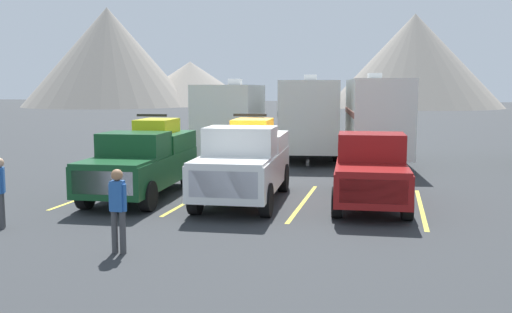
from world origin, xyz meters
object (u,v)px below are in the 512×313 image
object	(u,v)px
pickup_truck_a	(144,159)
camper_trailer_c	(376,116)
camper_trailer_b	(310,115)
person_b	(0,188)
pickup_truck_c	(370,167)
camper_trailer_a	(232,117)
person_a	(118,205)
pickup_truck_b	(245,161)

from	to	relation	value
pickup_truck_a	camper_trailer_c	distance (m)	11.73
pickup_truck_a	camper_trailer_b	world-z (taller)	camper_trailer_b
pickup_truck_a	camper_trailer_b	bearing A→B (deg)	69.75
camper_trailer_c	person_b	distance (m)	16.49
pickup_truck_c	camper_trailer_c	distance (m)	9.05
camper_trailer_c	camper_trailer_b	bearing A→B (deg)	166.79
camper_trailer_a	camper_trailer_b	size ratio (longest dim) A/B	1.17
pickup_truck_a	camper_trailer_a	size ratio (longest dim) A/B	0.66
pickup_truck_c	camper_trailer_a	distance (m)	11.15
person_a	pickup_truck_a	bearing A→B (deg)	109.73
pickup_truck_c	camper_trailer_a	size ratio (longest dim) A/B	0.67
camper_trailer_c	person_a	world-z (taller)	camper_trailer_c
pickup_truck_a	camper_trailer_a	bearing A→B (deg)	88.71
camper_trailer_a	pickup_truck_c	bearing A→B (deg)	-52.89
pickup_truck_a	camper_trailer_a	distance (m)	9.40
camper_trailer_a	camper_trailer_c	distance (m)	6.62
pickup_truck_c	person_b	distance (m)	9.94
camper_trailer_c	camper_trailer_a	bearing A→B (deg)	-178.85
pickup_truck_b	camper_trailer_a	world-z (taller)	camper_trailer_a
camper_trailer_b	person_b	world-z (taller)	camper_trailer_b
camper_trailer_c	person_a	distance (m)	16.10
pickup_truck_c	person_b	world-z (taller)	pickup_truck_c
camper_trailer_b	camper_trailer_c	bearing A→B (deg)	-13.21
pickup_truck_b	camper_trailer_a	size ratio (longest dim) A/B	0.65
pickup_truck_a	person_b	world-z (taller)	pickup_truck_a
pickup_truck_c	person_a	size ratio (longest dim) A/B	3.32
pickup_truck_a	pickup_truck_b	bearing A→B (deg)	-0.01
pickup_truck_c	person_a	xyz separation A→B (m)	(-4.81, -6.36, -0.06)
pickup_truck_b	camper_trailer_a	distance (m)	9.87
pickup_truck_b	camper_trailer_b	distance (m)	10.26
pickup_truck_c	camper_trailer_a	world-z (taller)	camper_trailer_a
pickup_truck_b	person_b	size ratio (longest dim) A/B	3.27
person_b	pickup_truck_a	bearing A→B (deg)	70.98
pickup_truck_a	pickup_truck_c	size ratio (longest dim) A/B	0.98
camper_trailer_b	person_a	distance (m)	16.20
pickup_truck_c	person_b	xyz separation A→B (m)	(-8.51, -5.13, -0.08)
pickup_truck_c	pickup_truck_b	bearing A→B (deg)	-172.25
person_a	person_b	distance (m)	3.90
camper_trailer_b	camper_trailer_c	size ratio (longest dim) A/B	0.86
camper_trailer_c	person_b	bearing A→B (deg)	-120.83
camper_trailer_c	person_b	xyz separation A→B (m)	(-8.43, -14.13, -1.13)
pickup_truck_c	person_a	world-z (taller)	pickup_truck_c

